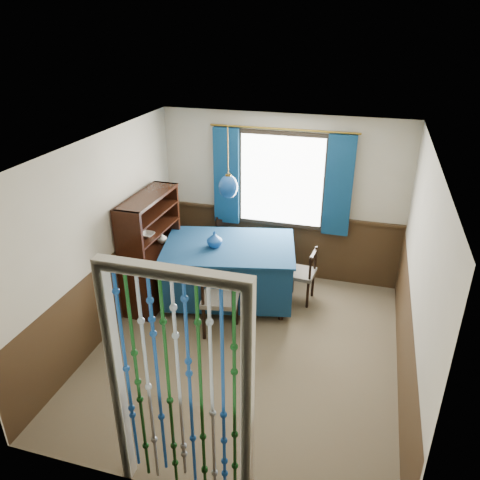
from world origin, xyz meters
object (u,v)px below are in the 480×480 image
(chair_left, at_px, (151,267))
(pendant_lamp, at_px, (228,186))
(chair_near, at_px, (220,301))
(vase_table, at_px, (215,240))
(chair_far, at_px, (231,245))
(sideboard, at_px, (153,263))
(dining_table, at_px, (229,269))
(chair_right, at_px, (303,274))
(bowl_shelf, at_px, (147,234))
(vase_sideboard, at_px, (162,237))

(chair_left, xyz_separation_m, pendant_lamp, (1.06, 0.28, 1.20))
(chair_near, distance_m, vase_table, 0.90)
(chair_far, bearing_deg, sideboard, 19.95)
(chair_left, bearing_deg, dining_table, 101.89)
(chair_near, xyz_separation_m, chair_right, (0.88, 1.06, -0.05))
(chair_left, bearing_deg, bowl_shelf, 22.62)
(pendant_lamp, bearing_deg, sideboard, -166.64)
(chair_near, bearing_deg, vase_sideboard, 135.11)
(chair_far, height_order, vase_table, vase_table)
(chair_right, height_order, vase_sideboard, vase_sideboard)
(chair_left, height_order, vase_sideboard, chair_left)
(vase_table, bearing_deg, vase_sideboard, 174.98)
(chair_near, distance_m, pendant_lamp, 1.47)
(chair_left, height_order, chair_right, chair_left)
(dining_table, xyz_separation_m, chair_left, (-1.06, -0.28, 0.02))
(chair_near, height_order, sideboard, sideboard)
(dining_table, xyz_separation_m, vase_sideboard, (-0.99, -0.02, 0.37))
(dining_table, height_order, vase_sideboard, vase_sideboard)
(sideboard, relative_size, pendant_lamp, 1.66)
(chair_near, relative_size, pendant_lamp, 0.96)
(vase_table, height_order, bowl_shelf, bowl_shelf)
(chair_left, relative_size, sideboard, 0.61)
(bowl_shelf, height_order, vase_sideboard, bowl_shelf)
(chair_far, bearing_deg, vase_sideboard, 14.72)
(sideboard, relative_size, vase_table, 7.72)
(dining_table, relative_size, vase_table, 9.87)
(chair_left, distance_m, vase_table, 1.02)
(chair_far, distance_m, pendant_lamp, 1.46)
(vase_table, height_order, vase_sideboard, vase_table)
(pendant_lamp, bearing_deg, dining_table, 63.43)
(dining_table, distance_m, bowl_shelf, 1.24)
(dining_table, distance_m, chair_left, 1.10)
(chair_near, bearing_deg, pendant_lamp, 88.80)
(chair_near, bearing_deg, vase_table, 102.97)
(sideboard, distance_m, pendant_lamp, 1.58)
(chair_right, relative_size, sideboard, 0.51)
(pendant_lamp, height_order, bowl_shelf, pendant_lamp)
(vase_table, relative_size, bowl_shelf, 0.98)
(chair_left, distance_m, sideboard, 0.06)
(dining_table, relative_size, chair_far, 2.22)
(chair_left, bearing_deg, pendant_lamp, 101.89)
(chair_far, relative_size, chair_right, 1.12)
(vase_table, xyz_separation_m, bowl_shelf, (-0.81, -0.35, 0.13))
(chair_far, height_order, vase_sideboard, vase_sideboard)
(vase_sideboard, bearing_deg, chair_left, -105.95)
(chair_near, relative_size, vase_table, 4.49)
(pendant_lamp, bearing_deg, chair_left, -165.07)
(chair_right, xyz_separation_m, vase_sideboard, (-1.99, -0.28, 0.43))
(chair_left, bearing_deg, vase_sideboard, 161.02)
(sideboard, distance_m, bowl_shelf, 0.58)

